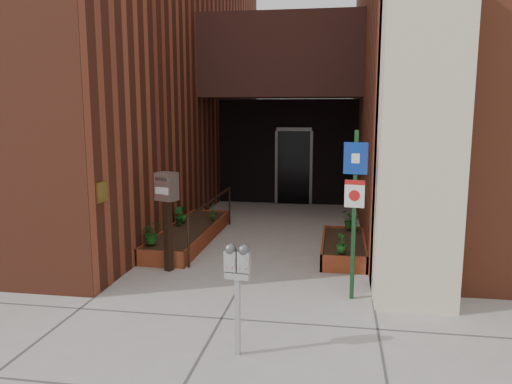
% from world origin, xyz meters
% --- Properties ---
extents(ground, '(80.00, 80.00, 0.00)m').
position_xyz_m(ground, '(0.00, 0.00, 0.00)').
color(ground, '#9E9991').
rests_on(ground, ground).
extents(architecture, '(20.00, 14.60, 10.00)m').
position_xyz_m(architecture, '(-0.18, 6.89, 4.98)').
color(architecture, brown).
rests_on(architecture, ground).
extents(planter_left, '(0.90, 3.60, 0.30)m').
position_xyz_m(planter_left, '(-1.55, 2.70, 0.13)').
color(planter_left, maroon).
rests_on(planter_left, ground).
extents(planter_right, '(0.80, 2.20, 0.30)m').
position_xyz_m(planter_right, '(1.60, 2.20, 0.13)').
color(planter_right, maroon).
rests_on(planter_right, ground).
extents(handrail, '(0.04, 3.34, 0.90)m').
position_xyz_m(handrail, '(-1.05, 2.65, 0.75)').
color(handrail, black).
rests_on(handrail, ground).
extents(parking_meter, '(0.29, 0.15, 1.28)m').
position_xyz_m(parking_meter, '(0.41, -1.91, 0.99)').
color(parking_meter, '#ACACAE').
rests_on(parking_meter, ground).
extents(sign_post, '(0.33, 0.10, 2.43)m').
position_xyz_m(sign_post, '(1.70, -0.01, 1.49)').
color(sign_post, '#14381B').
rests_on(sign_post, ground).
extents(payment_dropbox, '(0.40, 0.35, 1.68)m').
position_xyz_m(payment_dropbox, '(-1.34, 0.79, 1.21)').
color(payment_dropbox, black).
rests_on(payment_dropbox, ground).
extents(shrub_left_a, '(0.52, 0.52, 0.41)m').
position_xyz_m(shrub_left_a, '(-1.85, 1.35, 0.51)').
color(shrub_left_a, '#1E611B').
rests_on(shrub_left_a, planter_left).
extents(shrub_left_b, '(0.28, 0.28, 0.37)m').
position_xyz_m(shrub_left_b, '(-1.85, 2.91, 0.48)').
color(shrub_left_b, '#17501B').
rests_on(shrub_left_b, planter_left).
extents(shrub_left_c, '(0.26, 0.26, 0.35)m').
position_xyz_m(shrub_left_c, '(-1.84, 3.14, 0.48)').
color(shrub_left_c, '#285E1B').
rests_on(shrub_left_c, planter_left).
extents(shrub_left_d, '(0.25, 0.25, 0.39)m').
position_xyz_m(shrub_left_d, '(-1.25, 3.45, 0.50)').
color(shrub_left_d, '#245016').
rests_on(shrub_left_d, planter_left).
extents(shrub_right_a, '(0.24, 0.24, 0.33)m').
position_xyz_m(shrub_right_a, '(1.56, 1.30, 0.47)').
color(shrub_right_a, '#1C6220').
rests_on(shrub_right_a, planter_right).
extents(shrub_right_b, '(0.19, 0.19, 0.34)m').
position_xyz_m(shrub_right_b, '(1.82, 2.98, 0.47)').
color(shrub_right_b, '#245E1A').
rests_on(shrub_right_b, planter_right).
extents(shrub_right_c, '(0.45, 0.45, 0.36)m').
position_xyz_m(shrub_right_c, '(1.72, 3.10, 0.48)').
color(shrub_right_c, '#1B5418').
rests_on(shrub_right_c, planter_right).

